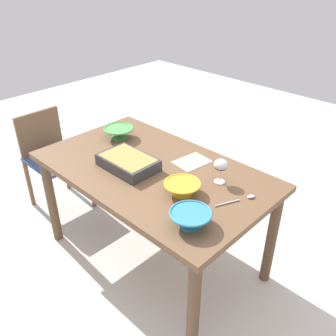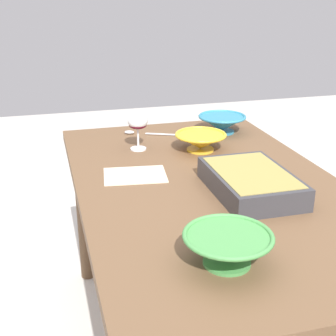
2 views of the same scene
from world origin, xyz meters
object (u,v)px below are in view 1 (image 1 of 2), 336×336
small_bowl (182,188)px  mixing_bowl (190,218)px  dining_table (153,180)px  napkin (192,162)px  chair (51,156)px  wine_glass (221,166)px  serving_spoon (243,199)px  casserole_dish (128,162)px  serving_bowl (119,132)px

small_bowl → mixing_bowl: bearing=-39.5°
dining_table → mixing_bowl: 0.61m
mixing_bowl → napkin: 0.63m
chair → wine_glass: wine_glass is taller
wine_glass → napkin: (-0.27, 0.07, -0.11)m
dining_table → serving_spoon: 0.62m
chair → mixing_bowl: (1.63, -0.14, 0.34)m
casserole_dish → small_bowl: bearing=2.8°
chair → dining_table: bearing=6.0°
wine_glass → serving_spoon: 0.23m
wine_glass → small_bowl: size_ratio=0.73×
serving_spoon → dining_table: bearing=-169.6°
casserole_dish → serving_bowl: serving_bowl is taller
dining_table → small_bowl: bearing=-13.6°
dining_table → napkin: 0.28m
chair → serving_spoon: bearing=7.6°
napkin → chair: bearing=-164.2°
dining_table → serving_bowl: 0.52m
small_bowl → chair: bearing=-178.5°
small_bowl → serving_bowl: bearing=165.6°
dining_table → wine_glass: wine_glass is taller
serving_bowl → serving_spoon: (1.08, -0.02, -0.04)m
serving_spoon → wine_glass: bearing=165.6°
casserole_dish → wine_glass: bearing=26.9°
wine_glass → serving_bowl: size_ratio=0.69×
dining_table → chair: bearing=-174.0°
dining_table → serving_spoon: serving_spoon is taller
dining_table → wine_glass: (0.40, 0.16, 0.20)m
dining_table → wine_glass: 0.48m
chair → serving_spoon: 1.74m
serving_bowl → small_bowl: bearing=-14.4°
mixing_bowl → serving_spoon: size_ratio=0.92×
chair → serving_spoon: size_ratio=3.52×
napkin → small_bowl: bearing=-57.7°
dining_table → small_bowl: 0.36m
casserole_dish → small_bowl: (0.44, 0.02, 0.00)m
serving_spoon → casserole_dish: bearing=-163.6°
casserole_dish → napkin: (0.24, 0.33, -0.04)m
serving_bowl → napkin: 0.62m
chair → napkin: bearing=15.8°
wine_glass → mixing_bowl: bearing=-72.2°
dining_table → serving_spoon: size_ratio=6.44×
chair → serving_bowl: 0.74m
chair → small_bowl: (1.42, 0.04, 0.33)m
serving_spoon → napkin: size_ratio=1.07×
dining_table → serving_spoon: (0.60, 0.11, 0.10)m
dining_table → serving_bowl: bearing=165.1°
serving_bowl → wine_glass: bearing=2.1°
mixing_bowl → small_bowl: size_ratio=1.03×
casserole_dish → serving_spoon: size_ratio=1.56×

